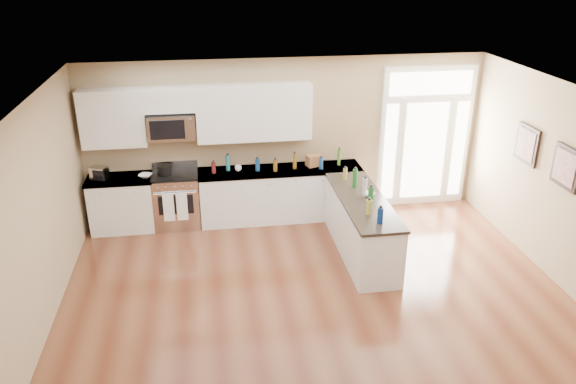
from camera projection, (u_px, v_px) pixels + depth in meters
The scene contains 20 objects.
ground at pixel (335, 348), 6.79m from camera, with size 8.00×8.00×0.00m, color #592A19.
room_shell at pixel (340, 222), 6.12m from camera, with size 8.00×8.00×8.00m.
back_cabinet_left at pixel (123, 205), 9.57m from camera, with size 1.10×0.66×0.94m.
back_cabinet_right at pixel (280, 195), 9.95m from camera, with size 2.85×0.66×0.94m.
peninsula_cabinet at pixel (361, 228), 8.78m from camera, with size 0.69×2.32×0.94m.
upper_cabinet_left at pixel (113, 118), 9.12m from camera, with size 1.04×0.33×0.95m, color white.
upper_cabinet_right at pixel (254, 113), 9.43m from camera, with size 1.94×0.33×0.95m, color white.
upper_cabinet_short at pixel (169, 99), 9.13m from camera, with size 0.82×0.33×0.40m, color white.
microwave at pixel (171, 126), 9.27m from camera, with size 0.78×0.41×0.42m.
entry_door at pixel (425, 137), 10.22m from camera, with size 1.70×0.10×2.60m.
wall_art_near at pixel (527, 144), 8.59m from camera, with size 0.05×0.58×0.58m.
wall_art_far at pixel (566, 167), 7.69m from camera, with size 0.05×0.58×0.58m.
kitchen_range at pixel (177, 199), 9.68m from camera, with size 0.77×0.69×1.08m.
stockpot at pixel (164, 169), 9.45m from camera, with size 0.23×0.23×0.18m, color black.
toaster_oven at pixel (99, 173), 9.27m from camera, with size 0.26×0.20×0.22m, color silver.
cardboard_box at pixel (314, 160), 9.85m from camera, with size 0.24×0.18×0.20m, color brown.
bowl_left at pixel (145, 176), 9.39m from camera, with size 0.21×0.21×0.05m, color white.
bowl_peninsula at pixel (369, 194), 8.67m from camera, with size 0.18×0.18×0.06m, color white.
cup_counter at pixel (238, 168), 9.65m from camera, with size 0.12×0.12×0.09m, color white.
counter_bottles at pixel (320, 179), 9.01m from camera, with size 2.36×2.44×0.30m.
Camera 1 is at (-1.39, -5.34, 4.44)m, focal length 35.00 mm.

